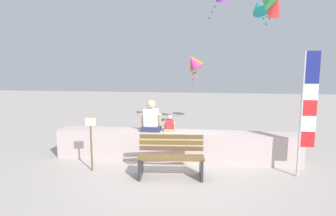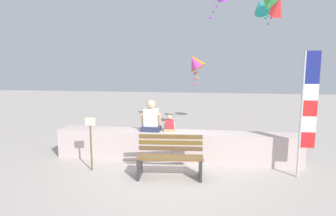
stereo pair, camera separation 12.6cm
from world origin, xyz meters
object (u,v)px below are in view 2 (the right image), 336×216
(kite_red, at_px, (277,7))
(flag_banner, at_px, (307,107))
(park_bench, at_px, (170,158))
(person_child, at_px, (170,125))
(sign_post, at_px, (91,139))
(kite_orange, at_px, (195,62))
(kite_magenta, at_px, (195,63))
(person_adult, at_px, (151,119))
(kite_teal, at_px, (261,7))

(kite_red, bearing_deg, flag_banner, -91.39)
(park_bench, xyz_separation_m, person_child, (-0.17, 1.10, 0.51))
(flag_banner, bearing_deg, sign_post, -176.55)
(park_bench, distance_m, kite_red, 6.51)
(person_child, bearing_deg, flag_banner, -13.78)
(kite_orange, height_order, kite_magenta, kite_orange)
(kite_orange, xyz_separation_m, kite_red, (2.63, 0.68, 1.81))
(kite_red, bearing_deg, person_child, -134.66)
(park_bench, height_order, kite_red, kite_red)
(person_adult, distance_m, person_child, 0.50)
(person_child, height_order, kite_magenta, kite_magenta)
(person_child, distance_m, kite_magenta, 2.76)
(kite_orange, bearing_deg, person_child, -101.25)
(person_adult, relative_size, sign_post, 0.64)
(person_adult, relative_size, flag_banner, 0.29)
(kite_teal, xyz_separation_m, kite_magenta, (-2.07, -0.69, -1.81))
(kite_orange, distance_m, kite_magenta, 0.28)
(park_bench, height_order, kite_magenta, kite_magenta)
(kite_teal, distance_m, kite_orange, 2.75)
(person_adult, xyz_separation_m, kite_teal, (3.03, 2.89, 3.25))
(sign_post, bearing_deg, kite_magenta, 56.16)
(person_child, height_order, flag_banner, flag_banner)
(kite_teal, bearing_deg, sign_post, -137.27)
(kite_teal, relative_size, sign_post, 0.73)
(person_child, bearing_deg, kite_magenta, 77.53)
(person_child, relative_size, kite_red, 0.44)
(kite_teal, distance_m, sign_post, 6.78)
(kite_teal, xyz_separation_m, kite_red, (0.57, 0.28, 0.03))
(kite_teal, relative_size, kite_orange, 1.00)
(park_bench, bearing_deg, sign_post, 177.69)
(kite_red, bearing_deg, sign_post, -138.90)
(person_adult, xyz_separation_m, kite_red, (3.60, 3.16, 3.28))
(person_adult, bearing_deg, sign_post, -139.51)
(flag_banner, distance_m, kite_teal, 4.58)
(person_adult, relative_size, person_child, 1.88)
(sign_post, bearing_deg, person_child, 31.49)
(park_bench, distance_m, kite_orange, 4.18)
(person_child, bearing_deg, park_bench, -81.00)
(person_adult, xyz_separation_m, flag_banner, (3.50, -0.74, 0.49))
(park_bench, relative_size, kite_magenta, 1.43)
(kite_magenta, bearing_deg, kite_orange, 88.67)
(person_adult, distance_m, kite_teal, 5.30)
(kite_teal, bearing_deg, kite_orange, -168.88)
(park_bench, relative_size, flag_banner, 0.54)
(kite_red, relative_size, sign_post, 0.77)
(kite_teal, bearing_deg, person_child, -131.57)
(kite_teal, bearing_deg, kite_red, 26.11)
(flag_banner, bearing_deg, kite_magenta, 130.84)
(flag_banner, relative_size, kite_red, 2.84)
(park_bench, relative_size, person_child, 3.49)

